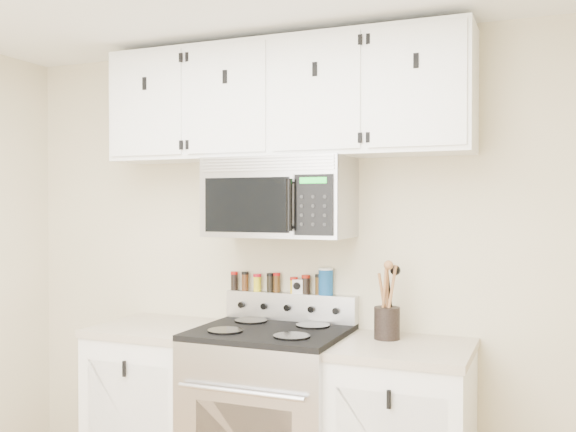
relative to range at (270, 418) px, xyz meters
The scene contains 18 objects.
back_wall 0.83m from the range, 90.00° to the left, with size 3.50×0.01×2.50m, color #B9AE8B.
range is the anchor object (origin of this frame).
base_cabinet_left 0.69m from the range, behind, with size 0.64×0.62×0.92m.
microwave 1.15m from the range, 89.77° to the left, with size 0.76×0.44×0.42m.
upper_cabinets 1.67m from the range, 90.00° to the left, with size 2.00×0.35×0.62m.
utensil_crock 0.79m from the range, 11.86° to the left, with size 0.13×0.13×0.37m.
kitchen_timer 0.71m from the range, 80.41° to the left, with size 0.07×0.06×0.08m, color silver.
salt_canister 0.77m from the range, 53.91° to the left, with size 0.08×0.08×0.15m.
spice_jar_0 0.80m from the range, 141.12° to the left, with size 0.04×0.04×0.11m.
spice_jar_1 0.78m from the range, 134.90° to the left, with size 0.04×0.04×0.11m.
spice_jar_2 0.75m from the range, 125.94° to the left, with size 0.04×0.04×0.10m.
spice_jar_3 0.73m from the range, 113.70° to the left, with size 0.04×0.04×0.11m.
spice_jar_4 0.73m from the range, 106.73° to the left, with size 0.04×0.04×0.11m.
spice_jar_5 0.72m from the range, 85.95° to the left, with size 0.04×0.04×0.09m.
spice_jar_6 0.73m from the range, 72.83° to the left, with size 0.04×0.04×0.10m.
spice_jar_7 0.73m from the range, 72.42° to the left, with size 0.05×0.05×0.10m.
spice_jar_8 0.74m from the range, 59.87° to the left, with size 0.04×0.04×0.11m.
spice_jar_9 0.74m from the range, 56.64° to the left, with size 0.04×0.04×0.09m.
Camera 1 is at (1.32, -1.59, 1.59)m, focal length 40.00 mm.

